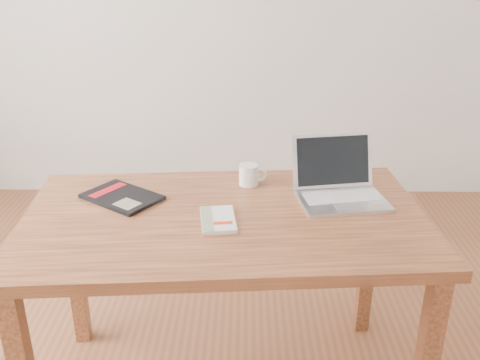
{
  "coord_description": "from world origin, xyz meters",
  "views": [
    {
      "loc": [
        0.24,
        -1.44,
        1.55
      ],
      "look_at": [
        0.22,
        0.21,
        0.85
      ],
      "focal_mm": 40.0,
      "sensor_mm": 36.0,
      "label": 1
    }
  ],
  "objects_px": {
    "laptop": "(339,186)",
    "coffee_mug": "(249,174)",
    "white_guidebook": "(218,220)",
    "black_guidebook": "(122,197)",
    "desk": "(225,238)"
  },
  "relations": [
    {
      "from": "laptop",
      "to": "coffee_mug",
      "type": "relative_size",
      "value": 3.19
    },
    {
      "from": "white_guidebook",
      "to": "laptop",
      "type": "distance_m",
      "value": 0.46
    },
    {
      "from": "laptop",
      "to": "coffee_mug",
      "type": "height_order",
      "value": "laptop"
    },
    {
      "from": "black_guidebook",
      "to": "laptop",
      "type": "height_order",
      "value": "laptop"
    },
    {
      "from": "black_guidebook",
      "to": "coffee_mug",
      "type": "distance_m",
      "value": 0.47
    },
    {
      "from": "white_guidebook",
      "to": "black_guidebook",
      "type": "distance_m",
      "value": 0.39
    },
    {
      "from": "laptop",
      "to": "white_guidebook",
      "type": "bearing_deg",
      "value": -164.96
    },
    {
      "from": "desk",
      "to": "white_guidebook",
      "type": "relative_size",
      "value": 7.23
    },
    {
      "from": "desk",
      "to": "coffee_mug",
      "type": "bearing_deg",
      "value": 67.86
    },
    {
      "from": "desk",
      "to": "laptop",
      "type": "xyz_separation_m",
      "value": [
        0.4,
        0.14,
        0.13
      ]
    },
    {
      "from": "white_guidebook",
      "to": "black_guidebook",
      "type": "relative_size",
      "value": 0.61
    },
    {
      "from": "desk",
      "to": "black_guidebook",
      "type": "xyz_separation_m",
      "value": [
        -0.37,
        0.12,
        0.1
      ]
    },
    {
      "from": "white_guidebook",
      "to": "coffee_mug",
      "type": "distance_m",
      "value": 0.32
    },
    {
      "from": "desk",
      "to": "coffee_mug",
      "type": "height_order",
      "value": "coffee_mug"
    },
    {
      "from": "coffee_mug",
      "to": "black_guidebook",
      "type": "bearing_deg",
      "value": -164.3
    }
  ]
}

